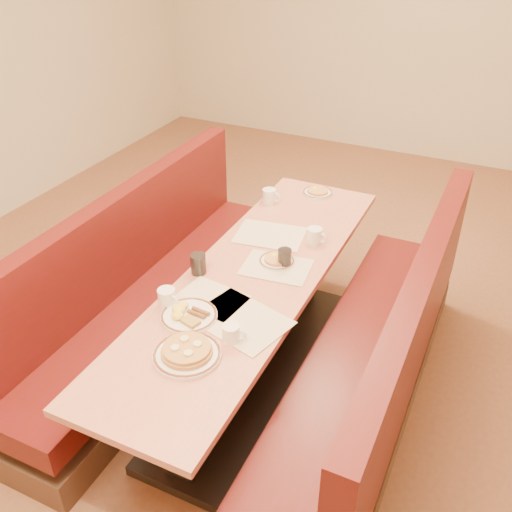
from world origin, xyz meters
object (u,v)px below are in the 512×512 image
at_px(booth_left, 149,297).
at_px(coffee_mug_c, 315,236).
at_px(eggs_plate, 188,315).
at_px(booth_right, 375,366).
at_px(soda_tumbler_mid, 285,258).
at_px(diner_table, 253,327).
at_px(soda_tumbler_near, 198,264).
at_px(coffee_mug_d, 270,196).
at_px(coffee_mug_a, 232,333).
at_px(pancake_plate, 187,353).
at_px(coffee_mug_b, 167,298).

bearing_deg(booth_left, coffee_mug_c, 26.83).
bearing_deg(eggs_plate, booth_right, 29.16).
bearing_deg(soda_tumbler_mid, booth_right, -14.39).
bearing_deg(booth_left, booth_right, 0.00).
distance_m(diner_table, eggs_plate, 0.63).
distance_m(booth_right, eggs_plate, 1.06).
bearing_deg(diner_table, soda_tumbler_near, -158.14).
bearing_deg(coffee_mug_d, soda_tumbler_mid, -63.67).
bearing_deg(coffee_mug_d, coffee_mug_a, -76.83).
height_order(booth_left, soda_tumbler_mid, booth_left).
xyz_separation_m(coffee_mug_a, coffee_mug_d, (-0.43, 1.38, 0.00)).
bearing_deg(coffee_mug_d, pancake_plate, -83.35).
height_order(coffee_mug_b, soda_tumbler_near, soda_tumbler_near).
bearing_deg(diner_table, booth_right, 0.00).
bearing_deg(coffee_mug_d, diner_table, -75.69).
height_order(eggs_plate, soda_tumbler_near, soda_tumbler_near).
height_order(booth_right, soda_tumbler_near, booth_right).
height_order(booth_left, pancake_plate, booth_left).
height_order(soda_tumbler_near, soda_tumbler_mid, soda_tumbler_near).
relative_size(booth_left, coffee_mug_c, 19.62).
bearing_deg(coffee_mug_a, coffee_mug_b, 157.30).
distance_m(coffee_mug_a, soda_tumbler_mid, 0.70).
bearing_deg(coffee_mug_c, pancake_plate, -90.47).
xyz_separation_m(coffee_mug_c, soda_tumbler_mid, (-0.07, -0.31, 0.00)).
bearing_deg(soda_tumbler_near, coffee_mug_d, 89.77).
bearing_deg(booth_right, coffee_mug_b, -156.37).
relative_size(coffee_mug_a, coffee_mug_b, 0.92).
bearing_deg(coffee_mug_a, soda_tumbler_near, 126.00).
xyz_separation_m(pancake_plate, coffee_mug_b, (-0.29, 0.29, 0.03)).
distance_m(coffee_mug_a, coffee_mug_b, 0.43).
xyz_separation_m(coffee_mug_b, soda_tumbler_near, (-0.01, 0.33, 0.01)).
distance_m(booth_right, coffee_mug_b, 1.18).
distance_m(booth_right, coffee_mug_a, 0.91).
relative_size(pancake_plate, coffee_mug_d, 2.44).
height_order(pancake_plate, coffee_mug_d, coffee_mug_d).
xyz_separation_m(pancake_plate, coffee_mug_d, (-0.29, 1.56, 0.03)).
relative_size(coffee_mug_c, coffee_mug_d, 1.00).
bearing_deg(diner_table, pancake_plate, -88.69).
height_order(diner_table, coffee_mug_c, coffee_mug_c).
xyz_separation_m(booth_left, booth_right, (1.46, 0.00, 0.00)).
xyz_separation_m(diner_table, coffee_mug_b, (-0.27, -0.44, 0.43)).
height_order(coffee_mug_d, soda_tumbler_mid, soda_tumbler_mid).
distance_m(booth_left, pancake_plate, 1.12).
bearing_deg(eggs_plate, coffee_mug_d, 96.48).
distance_m(eggs_plate, soda_tumbler_mid, 0.68).
bearing_deg(booth_left, diner_table, 0.00).
bearing_deg(diner_table, soda_tumbler_mid, 52.40).
distance_m(eggs_plate, soda_tumbler_near, 0.40).
distance_m(pancake_plate, coffee_mug_c, 1.20).
xyz_separation_m(coffee_mug_a, coffee_mug_b, (-0.42, 0.10, 0.00)).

